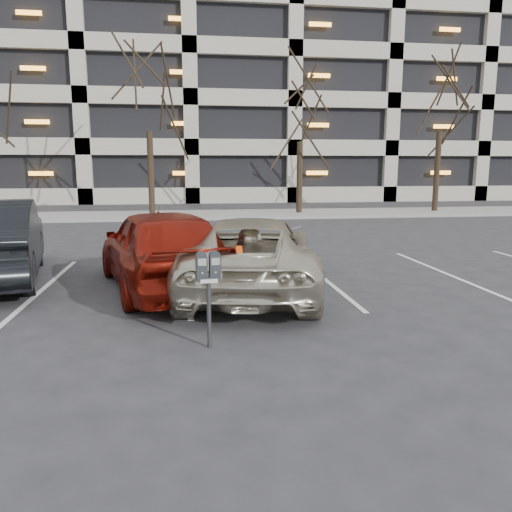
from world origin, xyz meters
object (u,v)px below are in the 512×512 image
parking_meter (208,276)px  suv_silver (251,254)px  car_red (162,248)px  tree_d (443,79)px  tree_b (147,77)px  tree_c (301,95)px

parking_meter → suv_silver: (0.92, 2.93, -0.26)m
parking_meter → suv_silver: suv_silver is taller
car_red → tree_d: bearing=-146.8°
tree_d → tree_b: bearing=180.0°
suv_silver → car_red: bearing=-1.8°
tree_b → tree_c: (7.00, 0.00, -0.65)m
tree_d → suv_silver: tree_d is taller
tree_b → parking_meter: tree_b is taller
tree_b → tree_c: size_ratio=1.11×
tree_c → parking_meter: (-5.17, -17.47, -4.62)m
tree_b → suv_silver: 15.80m
parking_meter → car_red: (-0.73, 3.25, -0.16)m
tree_b → suv_silver: (2.75, -14.54, -5.52)m
tree_b → parking_meter: (1.83, -17.47, -5.27)m
tree_c → tree_d: size_ratio=0.87×
tree_d → parking_meter: size_ratio=7.14×
parking_meter → suv_silver: bearing=65.6°
tree_c → car_red: tree_c is taller
tree_c → parking_meter: 18.80m
tree_d → parking_meter: tree_d is taller
tree_c → tree_d: 7.05m
tree_c → suv_silver: 15.92m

